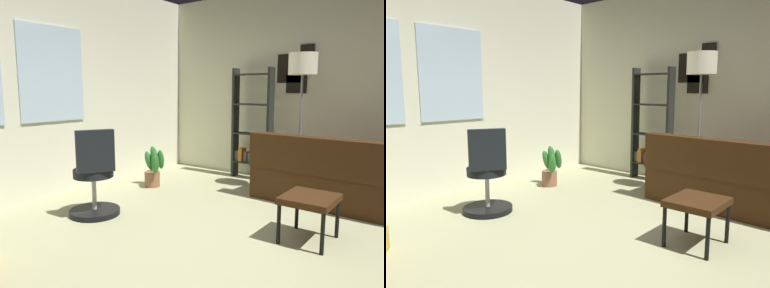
# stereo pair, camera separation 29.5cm
# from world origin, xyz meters

# --- Properties ---
(ground_plane) EXTENTS (5.47, 5.48, 0.10)m
(ground_plane) POSITION_xyz_m (0.00, 0.00, -0.05)
(ground_plane) COLOR tan
(wall_back_with_windows) EXTENTS (5.47, 0.12, 2.89)m
(wall_back_with_windows) POSITION_xyz_m (-0.02, 2.79, 1.45)
(wall_back_with_windows) COLOR beige
(wall_back_with_windows) RESTS_ON ground_plane
(wall_right_with_frames) EXTENTS (0.12, 5.48, 2.89)m
(wall_right_with_frames) POSITION_xyz_m (2.78, 0.00, 1.45)
(wall_right_with_frames) COLOR beige
(wall_right_with_frames) RESTS_ON ground_plane
(couch) EXTENTS (1.68, 2.03, 0.85)m
(couch) POSITION_xyz_m (2.07, -0.44, 0.30)
(couch) COLOR #38200E
(couch) RESTS_ON ground_plane
(footstool) EXTENTS (0.52, 0.45, 0.43)m
(footstool) POSITION_xyz_m (0.67, -0.45, 0.38)
(footstool) COLOR #38200E
(footstool) RESTS_ON ground_plane
(office_chair) EXTENTS (0.57, 0.58, 0.98)m
(office_chair) POSITION_xyz_m (-0.08, 1.69, 0.39)
(office_chair) COLOR black
(office_chair) RESTS_ON ground_plane
(bookshelf) EXTENTS (0.18, 0.64, 1.73)m
(bookshelf) POSITION_xyz_m (2.52, 1.11, 0.75)
(bookshelf) COLOR black
(bookshelf) RESTS_ON ground_plane
(floor_lamp) EXTENTS (0.37, 0.37, 1.87)m
(floor_lamp) POSITION_xyz_m (2.17, 0.22, 1.60)
(floor_lamp) COLOR slate
(floor_lamp) RESTS_ON ground_plane
(potted_plant) EXTENTS (0.44, 0.43, 0.59)m
(potted_plant) POSITION_xyz_m (1.24, 2.02, 0.27)
(potted_plant) COLOR brown
(potted_plant) RESTS_ON ground_plane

